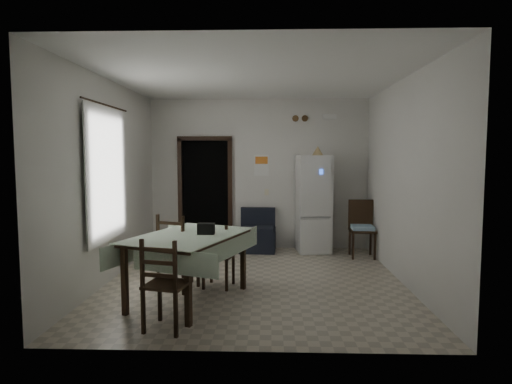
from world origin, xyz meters
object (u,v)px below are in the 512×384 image
object	(u,v)px
fridge	(314,204)
dining_chair_near_head	(167,283)
dining_table	(189,268)
navy_seat	(258,230)
dining_chair_far_left	(178,251)
corner_chair	(362,229)
dining_chair_far_right	(219,255)

from	to	relation	value
fridge	dining_chair_near_head	bearing A→B (deg)	-124.98
fridge	dining_table	xyz separation A→B (m)	(-1.82, -2.81, -0.49)
navy_seat	dining_table	world-z (taller)	dining_table
fridge	dining_table	bearing A→B (deg)	-130.75
dining_chair_far_left	dining_chair_near_head	xyz separation A→B (m)	(0.17, -1.33, -0.03)
fridge	corner_chair	world-z (taller)	fridge
dining_chair_far_left	navy_seat	bearing A→B (deg)	-93.11
dining_table	dining_chair_far_right	xyz separation A→B (m)	(0.30, 0.59, 0.03)
navy_seat	corner_chair	xyz separation A→B (m)	(1.87, -0.43, 0.11)
fridge	dining_chair_far_right	distance (m)	2.73
navy_seat	corner_chair	size ratio (longest dim) A/B	0.79
dining_chair_far_right	fridge	bearing A→B (deg)	-113.14
navy_seat	dining_table	size ratio (longest dim) A/B	0.50
dining_chair_far_left	dining_chair_near_head	world-z (taller)	dining_chair_far_left
dining_table	dining_chair_far_right	bearing A→B (deg)	84.39
fridge	corner_chair	size ratio (longest dim) A/B	1.79
navy_seat	dining_chair_near_head	bearing A→B (deg)	-100.17
dining_table	dining_chair_near_head	xyz separation A→B (m)	(-0.07, -0.87, 0.07)
navy_seat	dining_chair_far_right	xyz separation A→B (m)	(-0.48, -2.22, 0.04)
dining_chair_far_left	dining_chair_near_head	bearing A→B (deg)	117.18
navy_seat	fridge	bearing A→B (deg)	2.69
fridge	navy_seat	size ratio (longest dim) A/B	2.26
corner_chair	dining_chair_far_right	xyz separation A→B (m)	(-2.35, -1.80, -0.06)
fridge	dining_chair_near_head	distance (m)	4.16
fridge	dining_chair_far_left	world-z (taller)	fridge
dining_table	dining_chair_far_right	distance (m)	0.66
corner_chair	dining_chair_far_left	world-z (taller)	dining_chair_far_left
fridge	corner_chair	bearing A→B (deg)	-35.10
corner_chair	fridge	bearing A→B (deg)	154.37
dining_chair_far_right	dining_chair_near_head	world-z (taller)	dining_chair_near_head
corner_chair	dining_chair_far_right	bearing A→B (deg)	-140.93
navy_seat	corner_chair	world-z (taller)	corner_chair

